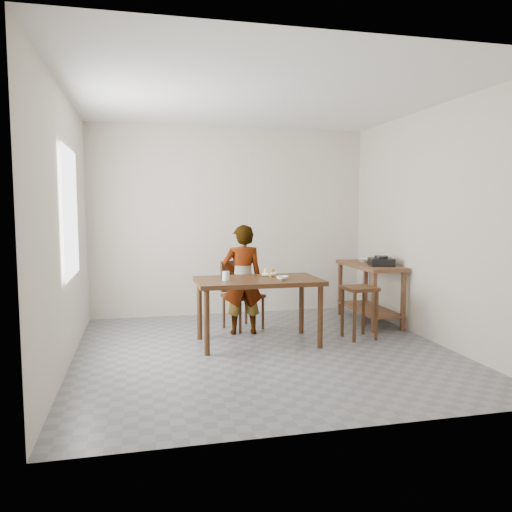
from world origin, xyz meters
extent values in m
cube|color=slate|center=(0.00, 0.00, -0.02)|extent=(4.00, 4.00, 0.04)
cube|color=white|center=(0.00, 0.00, 2.72)|extent=(4.00, 4.00, 0.04)
cube|color=beige|center=(0.00, 2.02, 1.35)|extent=(4.00, 0.04, 2.70)
cube|color=beige|center=(0.00, -2.02, 1.35)|extent=(4.00, 0.04, 2.70)
cube|color=beige|center=(-2.02, 0.00, 1.35)|extent=(0.04, 4.00, 2.70)
cube|color=beige|center=(2.02, 0.00, 1.35)|extent=(0.04, 4.00, 2.70)
cube|color=white|center=(-1.97, 0.20, 1.50)|extent=(0.02, 1.10, 1.30)
imported|color=silver|center=(-0.08, 0.79, 0.67)|extent=(0.51, 0.36, 1.35)
cylinder|color=white|center=(-0.37, 0.27, 0.80)|extent=(0.10, 0.10, 0.10)
imported|color=white|center=(0.24, 0.16, 0.77)|extent=(0.16, 0.16, 0.04)
imported|color=white|center=(1.74, 1.21, 0.83)|extent=(0.24, 0.24, 0.05)
cube|color=black|center=(1.76, 0.76, 0.85)|extent=(0.36, 0.36, 0.10)
camera|label=1|loc=(-1.30, -5.14, 1.56)|focal=35.00mm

